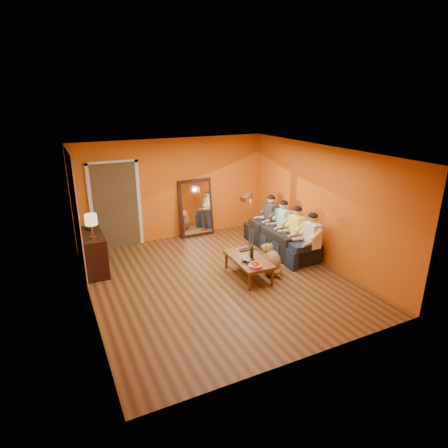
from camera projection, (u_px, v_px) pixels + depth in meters
name	position (u px, v px, depth m)	size (l,w,h in m)	color
room_shell	(211.00, 214.00, 7.62)	(5.00, 5.50, 2.60)	brown
white_accent	(75.00, 212.00, 7.77)	(0.02, 1.90, 2.58)	white
doorway_recess	(115.00, 205.00, 9.17)	(1.06, 0.30, 2.10)	#3F2D19
door_jamb_left	(91.00, 209.00, 8.84)	(0.08, 0.06, 2.20)	white
door_jamb_right	(139.00, 203.00, 9.31)	(0.08, 0.06, 2.20)	white
door_header	(111.00, 162.00, 8.72)	(1.22, 0.06, 0.08)	white
mirror_frame	(196.00, 208.00, 9.94)	(0.92, 0.06, 1.52)	black
mirror_glass	(196.00, 208.00, 9.91)	(0.78, 0.02, 1.36)	white
sideboard	(94.00, 252.00, 7.98)	(0.44, 1.18, 0.85)	black
table_lamp	(92.00, 226.00, 7.51)	(0.24, 0.24, 0.51)	beige
sofa	(280.00, 238.00, 9.09)	(0.85, 2.17, 0.63)	black
coffee_table	(248.00, 267.00, 7.78)	(0.62, 1.22, 0.42)	brown
floor_lamp	(250.00, 223.00, 8.90)	(0.30, 0.24, 1.44)	#BA7736
dog	(272.00, 259.00, 7.87)	(0.37, 0.57, 0.67)	olive
person_far_left	(312.00, 239.00, 8.20)	(0.70, 0.44, 1.22)	white
person_mid_left	(297.00, 231.00, 8.67)	(0.70, 0.44, 1.22)	#FBF053
person_mid_right	(283.00, 224.00, 9.13)	(0.70, 0.44, 1.22)	#9ACEEE
person_far_right	(271.00, 218.00, 9.60)	(0.70, 0.44, 1.22)	#343539
fruit_bowl	(255.00, 264.00, 7.26)	(0.26, 0.26, 0.16)	#DF4E79
wine_bottle	(252.00, 252.00, 7.64)	(0.07, 0.07, 0.31)	black
tumbler	(251.00, 253.00, 7.85)	(0.09, 0.09, 0.09)	#B27F3F
laptop	(248.00, 250.00, 8.08)	(0.35, 0.22, 0.03)	black
book_lower	(245.00, 263.00, 7.46)	(0.17, 0.22, 0.02)	black
book_mid	(246.00, 262.00, 7.47)	(0.17, 0.23, 0.02)	maroon
book_upper	(246.00, 261.00, 7.44)	(0.18, 0.24, 0.02)	black
vase	(89.00, 226.00, 8.03)	(0.17, 0.17, 0.18)	black
flowers	(88.00, 216.00, 7.95)	(0.17, 0.17, 0.39)	maroon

